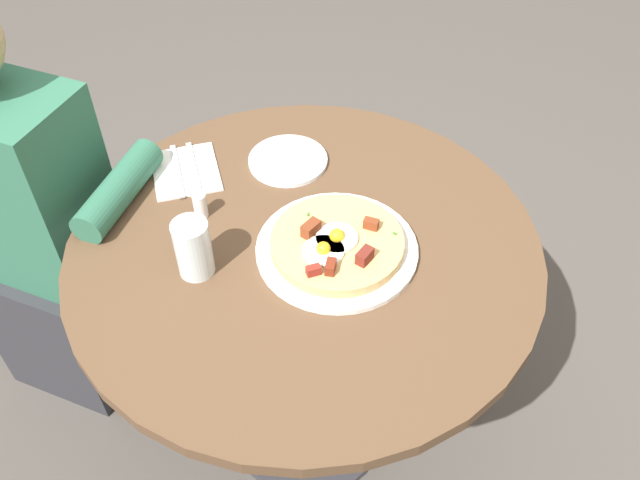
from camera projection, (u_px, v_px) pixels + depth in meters
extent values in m
plane|color=#4C4742|center=(309.00, 423.00, 1.82)|extent=(6.00, 6.00, 0.00)
cylinder|color=brown|center=(304.00, 247.00, 1.32)|extent=(0.94, 0.94, 0.03)
cylinder|color=#333338|center=(307.00, 351.00, 1.57)|extent=(0.11, 0.11, 0.69)
cylinder|color=#333338|center=(309.00, 420.00, 1.81)|extent=(0.42, 0.42, 0.02)
cube|color=#2D2D33|center=(70.00, 313.00, 1.80)|extent=(0.32, 0.28, 0.45)
cube|color=#2D664C|center=(13.00, 184.00, 1.47)|extent=(0.38, 0.22, 0.48)
cylinder|color=#2D664C|center=(119.00, 189.00, 1.37)|extent=(0.09, 0.26, 0.07)
cylinder|color=white|center=(336.00, 250.00, 1.28)|extent=(0.31, 0.31, 0.01)
cylinder|color=tan|center=(336.00, 244.00, 1.27)|extent=(0.26, 0.26, 0.02)
cylinder|color=white|center=(336.00, 239.00, 1.26)|extent=(0.08, 0.08, 0.01)
sphere|color=yellow|center=(336.00, 237.00, 1.25)|extent=(0.03, 0.03, 0.03)
cylinder|color=white|center=(323.00, 251.00, 1.24)|extent=(0.08, 0.08, 0.01)
sphere|color=yellow|center=(323.00, 249.00, 1.23)|extent=(0.03, 0.03, 0.03)
cube|color=maroon|center=(313.00, 270.00, 1.19)|extent=(0.03, 0.03, 0.02)
cube|color=brown|center=(311.00, 229.00, 1.26)|extent=(0.03, 0.04, 0.03)
cube|color=maroon|center=(331.00, 267.00, 1.20)|extent=(0.02, 0.03, 0.02)
cube|color=brown|center=(371.00, 224.00, 1.28)|extent=(0.03, 0.02, 0.02)
cube|color=maroon|center=(365.00, 256.00, 1.21)|extent=(0.03, 0.04, 0.03)
cube|color=#387F2D|center=(308.00, 214.00, 1.31)|extent=(0.01, 0.01, 0.00)
cube|color=#387F2D|center=(364.00, 262.00, 1.22)|extent=(0.01, 0.01, 0.00)
cube|color=#387F2D|center=(395.00, 233.00, 1.27)|extent=(0.01, 0.00, 0.00)
cube|color=#387F2D|center=(337.00, 238.00, 1.26)|extent=(0.01, 0.00, 0.00)
cylinder|color=white|center=(288.00, 160.00, 1.47)|extent=(0.18, 0.18, 0.01)
cube|color=white|center=(186.00, 171.00, 1.45)|extent=(0.21, 0.22, 0.00)
cube|color=silver|center=(177.00, 171.00, 1.45)|extent=(0.12, 0.15, 0.00)
cube|color=silver|center=(194.00, 168.00, 1.45)|extent=(0.12, 0.15, 0.00)
cylinder|color=silver|center=(193.00, 248.00, 1.21)|extent=(0.07, 0.07, 0.12)
cylinder|color=white|center=(200.00, 206.00, 1.34)|extent=(0.03, 0.03, 0.06)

